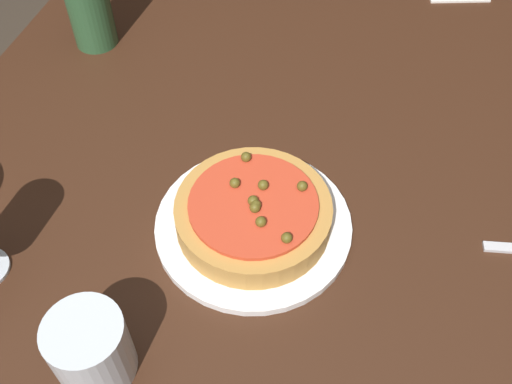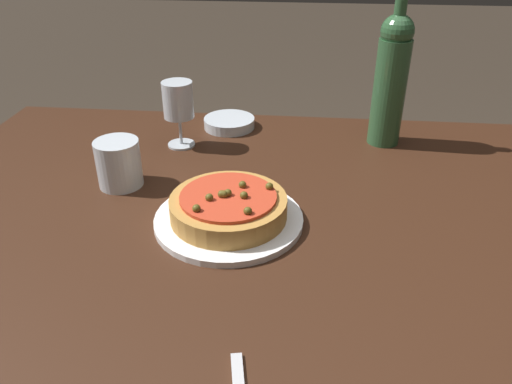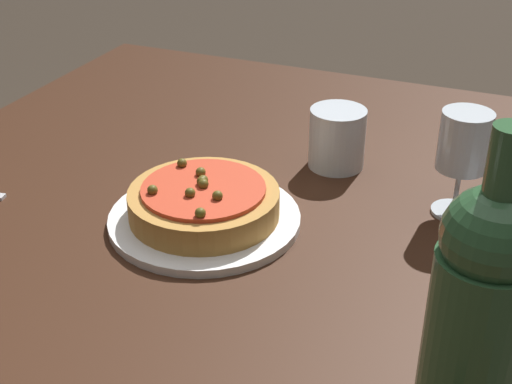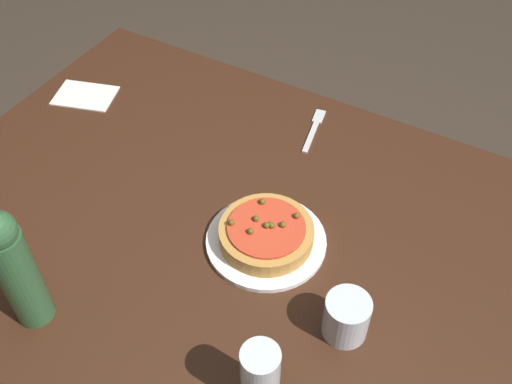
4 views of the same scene
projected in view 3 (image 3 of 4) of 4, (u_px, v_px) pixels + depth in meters
name	position (u px, v px, depth m)	size (l,w,h in m)	color
dining_table	(174.00, 305.00, 0.94)	(1.47, 1.05, 0.76)	#381E11
dinner_plate	(205.00, 219.00, 0.97)	(0.26, 0.26, 0.01)	white
pizza	(204.00, 201.00, 0.96)	(0.20, 0.20, 0.05)	#BC843D
wine_glass	(464.00, 145.00, 0.95)	(0.07, 0.07, 0.15)	silver
wine_bottle	(471.00, 353.00, 0.52)	(0.07, 0.07, 0.34)	#2D5633
water_cup	(337.00, 138.00, 1.10)	(0.09, 0.09, 0.09)	silver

